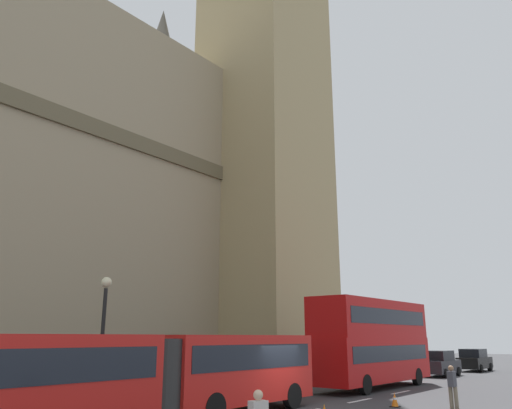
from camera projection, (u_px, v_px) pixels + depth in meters
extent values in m
cube|color=silver|center=(360.00, 401.00, 23.03)|extent=(2.20, 0.16, 0.01)
cube|color=silver|center=(401.00, 392.00, 26.49)|extent=(2.20, 0.16, 0.01)
cube|color=tan|center=(264.00, 92.00, 49.62)|extent=(9.82, 9.82, 52.52)
cone|color=#565147|center=(162.00, 34.00, 45.47)|extent=(2.40, 2.40, 4.89)
cube|color=red|center=(233.00, 368.00, 19.71)|extent=(7.54, 2.50, 2.50)
cube|color=#1E232D|center=(233.00, 356.00, 19.83)|extent=(6.94, 2.54, 0.90)
cube|color=red|center=(23.00, 383.00, 13.35)|extent=(7.54, 2.50, 2.50)
cube|color=#1E232D|center=(25.00, 365.00, 13.47)|extent=(6.94, 2.54, 0.90)
cylinder|color=#2D2D2D|center=(148.00, 374.00, 16.53)|extent=(2.38, 2.38, 2.25)
cylinder|color=black|center=(292.00, 396.00, 20.55)|extent=(1.00, 0.30, 1.00)
cylinder|color=black|center=(213.00, 408.00, 17.03)|extent=(1.00, 0.30, 1.00)
cube|color=#B20F0F|center=(374.00, 359.00, 28.96)|extent=(10.68, 2.50, 2.40)
cube|color=#1E232D|center=(373.00, 353.00, 29.05)|extent=(9.61, 2.54, 0.84)
cube|color=#B20F0F|center=(371.00, 319.00, 29.53)|extent=(10.46, 2.50, 2.10)
cube|color=#1E232D|center=(371.00, 317.00, 29.56)|extent=(9.61, 2.54, 0.84)
cylinder|color=black|center=(417.00, 377.00, 30.56)|extent=(1.00, 0.30, 1.00)
cylinder|color=black|center=(365.00, 385.00, 25.42)|extent=(1.00, 0.30, 1.00)
cube|color=black|center=(440.00, 366.00, 37.54)|extent=(4.40, 1.80, 0.90)
cube|color=black|center=(438.00, 355.00, 37.59)|extent=(2.46, 1.66, 0.70)
cylinder|color=black|center=(458.00, 371.00, 38.01)|extent=(0.64, 0.30, 0.64)
cylinder|color=black|center=(445.00, 373.00, 35.89)|extent=(0.64, 0.30, 0.64)
cube|color=black|center=(475.00, 363.00, 43.15)|extent=(4.40, 1.80, 0.90)
cube|color=black|center=(473.00, 353.00, 43.20)|extent=(2.46, 1.66, 0.70)
cylinder|color=black|center=(490.00, 367.00, 43.62)|extent=(0.64, 0.30, 0.64)
cylinder|color=black|center=(480.00, 368.00, 41.50)|extent=(0.64, 0.30, 0.64)
cube|color=black|center=(395.00, 407.00, 20.95)|extent=(0.36, 0.36, 0.03)
cone|color=orange|center=(395.00, 399.00, 21.02)|extent=(0.28, 0.28, 0.55)
cylinder|color=white|center=(395.00, 399.00, 21.03)|extent=(0.17, 0.17, 0.08)
cylinder|color=black|center=(97.00, 407.00, 19.81)|extent=(0.32, 0.32, 0.30)
cylinder|color=black|center=(101.00, 348.00, 20.38)|extent=(0.16, 0.16, 4.80)
sphere|color=beige|center=(106.00, 282.00, 21.06)|extent=(0.44, 0.44, 0.44)
sphere|color=beige|center=(258.00, 395.00, 11.14)|extent=(0.22, 0.22, 0.22)
cylinder|color=#726651|center=(451.00, 398.00, 20.49)|extent=(0.16, 0.16, 0.86)
cylinder|color=#726651|center=(456.00, 398.00, 20.37)|extent=(0.16, 0.16, 0.86)
cube|color=#3F3F47|center=(452.00, 379.00, 20.62)|extent=(0.41, 0.25, 0.60)
sphere|color=#936B4C|center=(451.00, 368.00, 20.72)|extent=(0.22, 0.22, 0.22)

